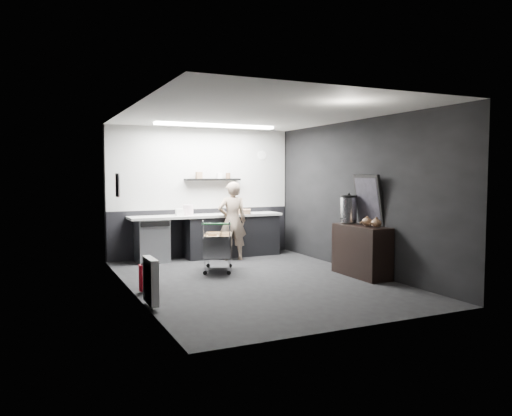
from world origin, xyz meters
name	(u,v)px	position (x,y,z in m)	size (l,w,h in m)	color
floor	(256,280)	(0.00, 0.00, 0.00)	(5.50, 5.50, 0.00)	black
ceiling	(256,114)	(0.00, 0.00, 2.70)	(5.50, 5.50, 0.00)	silver
wall_back	(202,192)	(0.00, 2.75, 1.35)	(5.50, 5.50, 0.00)	black
wall_front	(360,209)	(0.00, -2.75, 1.35)	(5.50, 5.50, 0.00)	black
wall_left	(131,201)	(-2.00, 0.00, 1.35)	(5.50, 5.50, 0.00)	black
wall_right	(358,196)	(2.00, 0.00, 1.35)	(5.50, 5.50, 0.00)	black
kitchen_wall_panel	(202,169)	(0.00, 2.73, 1.85)	(3.95, 0.02, 1.70)	beige
dado_panel	(202,232)	(0.00, 2.73, 0.50)	(3.95, 0.02, 1.00)	black
floating_shelf	(213,179)	(0.20, 2.62, 1.62)	(1.20, 0.22, 0.04)	black
wall_clock	(262,155)	(1.40, 2.72, 2.15)	(0.20, 0.20, 0.03)	white
poster	(117,185)	(-1.98, 1.30, 1.55)	(0.02, 0.30, 0.40)	white
poster_red_band	(118,181)	(-1.98, 1.30, 1.62)	(0.01, 0.22, 0.10)	red
radiator	(151,281)	(-1.94, -0.90, 0.35)	(0.10, 0.50, 0.60)	white
ceiling_strip	(216,126)	(0.00, 1.85, 2.67)	(2.40, 0.20, 0.04)	white
prep_counter	(213,235)	(0.14, 2.42, 0.46)	(3.20, 0.61, 0.90)	black
person	(232,221)	(0.38, 1.97, 0.79)	(0.58, 0.38, 1.58)	beige
shopping_cart	(218,247)	(-0.29, 1.00, 0.43)	(0.80, 1.02, 0.91)	silver
sideboard	(361,244)	(1.77, -0.42, 0.55)	(0.49, 1.15, 1.73)	black
fire_extinguisher	(144,277)	(-1.85, -0.05, 0.23)	(0.15, 0.15, 0.48)	red
cardboard_box	(240,211)	(0.71, 2.37, 0.95)	(0.45, 0.34, 0.09)	#8A6849
pink_tub	(188,210)	(-0.40, 2.42, 1.01)	(0.21, 0.21, 0.21)	silver
white_container	(180,212)	(-0.59, 2.37, 0.97)	(0.16, 0.12, 0.14)	white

